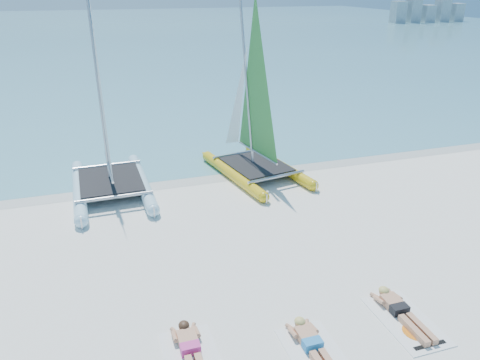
# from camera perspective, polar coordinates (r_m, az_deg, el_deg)

# --- Properties ---
(ground) EXTENTS (140.00, 140.00, 0.00)m
(ground) POSITION_cam_1_polar(r_m,az_deg,el_deg) (12.04, 0.89, -9.26)
(ground) COLOR white
(ground) RESTS_ON ground
(sea) EXTENTS (140.00, 115.00, 0.01)m
(sea) POSITION_cam_1_polar(r_m,az_deg,el_deg) (72.99, -15.95, 17.11)
(sea) COLOR #7ACCCC
(sea) RESTS_ON ground
(wet_sand_strip) EXTENTS (140.00, 1.40, 0.01)m
(wet_sand_strip) POSITION_cam_1_polar(r_m,az_deg,el_deg) (16.77, -5.15, 0.38)
(wet_sand_strip) COLOR beige
(wet_sand_strip) RESTS_ON ground
(distant_skyline) EXTENTS (14.00, 2.00, 5.00)m
(distant_skyline) POSITION_cam_1_polar(r_m,az_deg,el_deg) (91.66, 21.79, 18.66)
(distant_skyline) COLOR #A7B1B8
(distant_skyline) RESTS_ON ground
(catamaran_blue) EXTENTS (2.53, 5.12, 6.92)m
(catamaran_blue) POSITION_cam_1_polar(r_m,az_deg,el_deg) (15.52, -16.18, 5.77)
(catamaran_blue) COLOR #BBE5F6
(catamaran_blue) RESTS_ON ground
(catamaran_yellow) EXTENTS (3.11, 5.26, 6.53)m
(catamaran_yellow) POSITION_cam_1_polar(r_m,az_deg,el_deg) (16.67, 1.22, 7.80)
(catamaran_yellow) COLOR gold
(catamaran_yellow) RESTS_ON ground
(sunbather_a) EXTENTS (0.37, 1.73, 0.26)m
(sunbather_a) POSITION_cam_1_polar(r_m,az_deg,el_deg) (9.29, -6.02, -19.92)
(sunbather_a) COLOR tan
(sunbather_a) RESTS_ON towel_a
(towel_b) EXTENTS (1.00, 1.85, 0.02)m
(towel_b) POSITION_cam_1_polar(r_m,az_deg,el_deg) (9.38, 9.45, -20.56)
(towel_b) COLOR white
(towel_b) RESTS_ON ground
(sunbather_b) EXTENTS (0.37, 1.73, 0.26)m
(sunbather_b) POSITION_cam_1_polar(r_m,az_deg,el_deg) (9.42, 8.94, -19.34)
(sunbather_b) COLOR tan
(sunbather_b) RESTS_ON towel_b
(towel_c) EXTENTS (1.00, 1.85, 0.02)m
(towel_c) POSITION_cam_1_polar(r_m,az_deg,el_deg) (10.59, 19.53, -15.86)
(towel_c) COLOR white
(towel_c) RESTS_ON ground
(sunbather_c) EXTENTS (0.37, 1.73, 0.26)m
(sunbather_c) POSITION_cam_1_polar(r_m,az_deg,el_deg) (10.64, 18.98, -14.83)
(sunbather_c) COLOR tan
(sunbather_c) RESTS_ON towel_c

